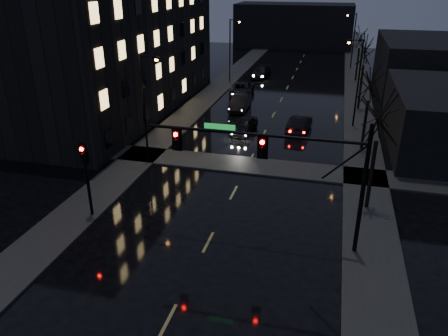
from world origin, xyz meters
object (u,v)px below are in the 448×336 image
Objects in this scene: oncoming_car_d at (261,72)px; lead_car at (299,124)px; oncoming_car_c at (242,90)px; oncoming_car_a at (244,125)px; oncoming_car_b at (240,103)px.

oncoming_car_d is 22.74m from lead_car.
oncoming_car_d is at bearing -63.69° from lead_car.
oncoming_car_d is 1.11× the size of lead_car.
lead_car is (7.33, -21.52, 0.02)m from oncoming_car_d.
oncoming_car_c is 13.58m from lead_car.
oncoming_car_a is 23.20m from oncoming_car_d.
oncoming_car_c is at bearing 99.37° from oncoming_car_b.
oncoming_car_a is at bearing -75.33° from oncoming_car_b.
oncoming_car_c is at bearing 110.58° from oncoming_car_a.
oncoming_car_b is at bearing -31.59° from lead_car.
oncoming_car_b is 1.07× the size of lead_car.
oncoming_car_b is at bearing -82.72° from oncoming_car_d.
oncoming_car_d is at bearing 103.85° from oncoming_car_a.
lead_car is at bearing -66.06° from oncoming_car_d.
oncoming_car_a is 0.91× the size of lead_car.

